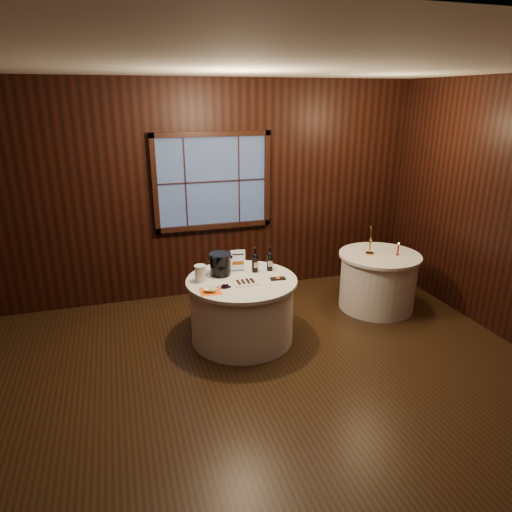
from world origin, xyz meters
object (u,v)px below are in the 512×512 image
object	(u,v)px
port_bottle_left	(255,261)
grape_bunch	(225,286)
sign_stand	(238,264)
glass_pitcher	(200,273)
chocolate_box	(278,279)
brass_candlestick	(370,244)
port_bottle_right	(270,260)
cracker_bowl	(210,290)
ice_bucket	(220,264)
chocolate_plate	(246,282)
red_candle	(398,250)
main_table	(242,309)
side_table	(378,281)

from	to	relation	value
port_bottle_left	grape_bunch	world-z (taller)	port_bottle_left
sign_stand	glass_pitcher	size ratio (longest dim) A/B	1.46
sign_stand	chocolate_box	bearing A→B (deg)	-37.65
glass_pitcher	brass_candlestick	world-z (taller)	brass_candlestick
port_bottle_right	cracker_bowl	world-z (taller)	port_bottle_right
grape_bunch	glass_pitcher	xyz separation A→B (m)	(-0.22, 0.27, 0.08)
brass_candlestick	cracker_bowl	bearing A→B (deg)	-165.64
port_bottle_left	cracker_bowl	xyz separation A→B (m)	(-0.63, -0.41, -0.11)
sign_stand	port_bottle_left	world-z (taller)	port_bottle_left
port_bottle_right	chocolate_box	size ratio (longest dim) A/B	1.73
ice_bucket	grape_bunch	xyz separation A→B (m)	(-0.04, -0.39, -0.12)
grape_bunch	glass_pitcher	world-z (taller)	glass_pitcher
grape_bunch	brass_candlestick	bearing A→B (deg)	14.23
brass_candlestick	port_bottle_right	bearing A→B (deg)	-173.15
ice_bucket	chocolate_box	distance (m)	0.69
chocolate_plate	red_candle	size ratio (longest dim) A/B	1.59
chocolate_box	port_bottle_left	bearing A→B (deg)	127.83
red_candle	chocolate_plate	bearing A→B (deg)	-171.28
chocolate_plate	cracker_bowl	distance (m)	0.43
sign_stand	red_candle	world-z (taller)	sign_stand
main_table	red_candle	bearing A→B (deg)	5.03
glass_pitcher	brass_candlestick	xyz separation A→B (m)	(2.33, 0.27, 0.05)
chocolate_box	brass_candlestick	distance (m)	1.55
main_table	brass_candlestick	world-z (taller)	brass_candlestick
port_bottle_left	red_candle	bearing A→B (deg)	-4.00
glass_pitcher	ice_bucket	bearing A→B (deg)	49.32
cracker_bowl	side_table	bearing A→B (deg)	12.60
port_bottle_right	sign_stand	bearing A→B (deg)	177.54
side_table	brass_candlestick	size ratio (longest dim) A/B	2.74
port_bottle_right	ice_bucket	bearing A→B (deg)	-171.83
side_table	cracker_bowl	world-z (taller)	cracker_bowl
brass_candlestick	glass_pitcher	bearing A→B (deg)	-173.46
ice_bucket	glass_pitcher	bearing A→B (deg)	-155.23
red_candle	brass_candlestick	bearing A→B (deg)	155.36
glass_pitcher	cracker_bowl	size ratio (longest dim) A/B	1.36
chocolate_plate	brass_candlestick	bearing A→B (deg)	14.66
port_bottle_right	chocolate_plate	world-z (taller)	port_bottle_right
port_bottle_left	brass_candlestick	size ratio (longest dim) A/B	0.78
chocolate_plate	glass_pitcher	bearing A→B (deg)	154.91
glass_pitcher	brass_candlestick	bearing A→B (deg)	31.08
port_bottle_right	chocolate_box	xyz separation A→B (m)	(-0.00, -0.30, -0.12)
ice_bucket	cracker_bowl	world-z (taller)	ice_bucket
grape_bunch	sign_stand	bearing A→B (deg)	59.28
sign_stand	cracker_bowl	xyz separation A→B (m)	(-0.44, -0.50, -0.07)
chocolate_plate	red_candle	bearing A→B (deg)	8.72
ice_bucket	brass_candlestick	world-z (taller)	brass_candlestick
cracker_bowl	brass_candlestick	bearing A→B (deg)	14.36
sign_stand	red_candle	xyz separation A→B (m)	(2.17, -0.06, -0.03)
cracker_bowl	port_bottle_left	bearing A→B (deg)	33.33
ice_bucket	port_bottle_right	bearing A→B (deg)	-2.79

